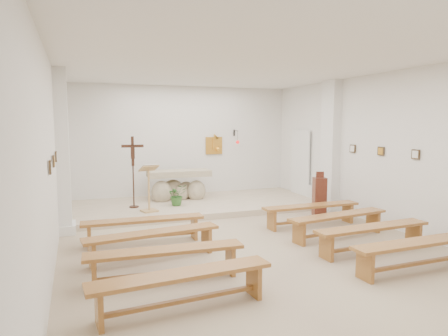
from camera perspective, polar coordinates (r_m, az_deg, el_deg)
name	(u,v)px	position (r m, az deg, el deg)	size (l,w,h in m)	color
ground	(246,242)	(8.11, 3.10, -10.50)	(7.00, 10.00, 0.00)	#C6B68F
wall_left	(52,160)	(7.14, -23.42, 1.01)	(0.02, 10.00, 3.50)	white
wall_right	(388,150)	(9.72, 22.39, 2.34)	(0.02, 10.00, 3.50)	white
wall_back	(182,143)	(12.51, -6.05, 3.58)	(7.00, 0.02, 3.50)	white
ceiling	(247,63)	(7.84, 3.26, 14.70)	(7.00, 10.00, 0.02)	silver
sanctuary_platform	(196,205)	(11.29, -4.05, -5.28)	(6.98, 3.00, 0.15)	beige
pilaster_left	(63,152)	(9.13, -22.05, 2.13)	(0.26, 0.55, 3.50)	white
pilaster_right	(330,146)	(11.20, 14.97, 3.08)	(0.26, 0.55, 3.50)	white
gold_wall_relief	(214,146)	(12.79, -1.44, 3.23)	(0.55, 0.04, 0.55)	gold
sanctuary_lamp	(237,141)	(12.79, 1.90, 3.94)	(0.11, 0.36, 0.44)	black
station_frame_left_front	(50,167)	(6.35, -23.58, 0.12)	(0.03, 0.20, 0.20)	#3F2E1B
station_frame_left_mid	(54,161)	(7.34, -23.18, 0.91)	(0.03, 0.20, 0.20)	#3F2E1B
station_frame_left_rear	(56,157)	(8.34, -22.87, 1.52)	(0.03, 0.20, 0.20)	#3F2E1B
station_frame_right_front	(416,154)	(9.14, 25.70, 1.78)	(0.03, 0.20, 0.20)	#3F2E1B
station_frame_right_mid	(381,151)	(9.86, 21.51, 2.25)	(0.03, 0.20, 0.20)	#3F2E1B
station_frame_right_rear	(353,149)	(10.62, 17.91, 2.65)	(0.03, 0.20, 0.20)	#3F2E1B
radiator_left	(64,214)	(10.03, -21.94, -6.07)	(0.10, 0.85, 0.52)	silver
radiator_right	(316,195)	(11.97, 13.06, -3.80)	(0.10, 0.85, 0.52)	silver
altar	(178,187)	(11.72, -6.54, -2.72)	(1.84, 0.84, 0.93)	beige
lectern	(149,188)	(10.14, -10.66, -2.82)	(0.50, 0.45, 1.22)	tan
crucifix_stand	(133,167)	(10.68, -12.87, 0.19)	(0.57, 0.25, 1.87)	#331D10
potted_plant	(177,195)	(10.86, -6.74, -3.85)	(0.51, 0.44, 0.57)	#306227
donation_pedestal	(319,196)	(10.51, 13.47, -3.95)	(0.38, 0.38, 1.14)	#602D1B
bench_left_front	(144,225)	(8.07, -11.41, -7.95)	(2.37, 0.46, 0.50)	#9B672D
bench_right_front	(311,210)	(9.43, 12.36, -5.88)	(2.36, 0.39, 0.50)	#9B672D
bench_left_second	(153,239)	(7.10, -10.09, -9.90)	(2.39, 0.68, 0.50)	#9B672D
bench_right_second	(338,220)	(8.62, 16.03, -7.14)	(2.39, 0.68, 0.50)	#9B672D
bench_left_third	(166,257)	(6.16, -8.34, -12.45)	(2.38, 0.50, 0.50)	#9B672D
bench_right_third	(373,232)	(7.86, 20.46, -8.62)	(2.37, 0.46, 0.50)	#9B672D
bench_left_fourth	(183,282)	(5.23, -5.91, -15.89)	(2.38, 0.55, 0.50)	#9B672D
bench_right_fourth	(417,249)	(7.16, 25.85, -10.33)	(2.36, 0.41, 0.50)	#9B672D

